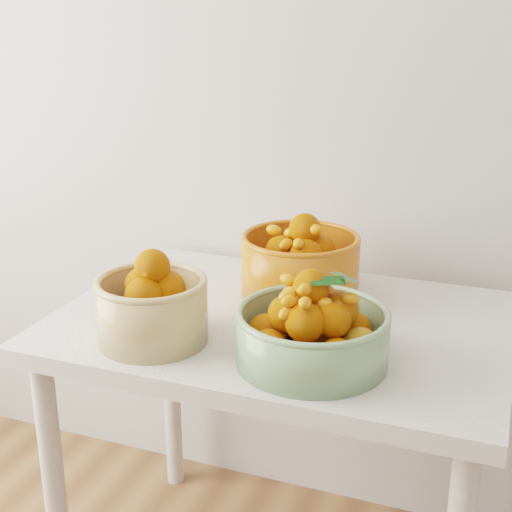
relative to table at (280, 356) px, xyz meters
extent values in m
cube|color=beige|center=(0.19, 0.40, 0.70)|extent=(4.00, 0.04, 2.70)
cube|color=silver|center=(0.00, 0.00, 0.08)|extent=(1.00, 0.70, 0.04)
cylinder|color=silver|center=(-0.44, -0.29, -0.30)|extent=(0.05, 0.05, 0.71)
cylinder|color=silver|center=(-0.44, 0.29, -0.30)|extent=(0.05, 0.05, 0.71)
cylinder|color=silver|center=(0.44, 0.29, -0.30)|extent=(0.05, 0.05, 0.71)
cylinder|color=tan|center=(-0.21, -0.20, 0.16)|extent=(0.25, 0.25, 0.13)
torus|color=tan|center=(-0.21, -0.20, 0.23)|extent=(0.25, 0.25, 0.02)
sphere|color=#D1660C|center=(-0.15, -0.20, 0.15)|extent=(0.08, 0.08, 0.08)
sphere|color=#D1660C|center=(-0.19, -0.15, 0.15)|extent=(0.07, 0.07, 0.07)
sphere|color=#CE4F00|center=(-0.26, -0.17, 0.15)|extent=(0.07, 0.07, 0.07)
sphere|color=#CE4F00|center=(-0.26, -0.24, 0.15)|extent=(0.08, 0.08, 0.08)
sphere|color=#CE4F00|center=(-0.20, -0.26, 0.15)|extent=(0.08, 0.08, 0.08)
sphere|color=#CE4F00|center=(-0.21, -0.20, 0.15)|extent=(0.08, 0.08, 0.08)
sphere|color=#CE4F00|center=(-0.19, -0.18, 0.21)|extent=(0.08, 0.08, 0.08)
sphere|color=#CE4F00|center=(-0.24, -0.18, 0.21)|extent=(0.08, 0.08, 0.08)
sphere|color=#CE4F00|center=(-0.21, -0.23, 0.21)|extent=(0.08, 0.08, 0.08)
sphere|color=#CE4F00|center=(-0.21, -0.20, 0.26)|extent=(0.07, 0.07, 0.07)
ellipsoid|color=orange|center=(-0.21, -0.22, 0.25)|extent=(0.03, 0.04, 0.03)
ellipsoid|color=orange|center=(-0.20, -0.19, 0.26)|extent=(0.05, 0.04, 0.03)
ellipsoid|color=orange|center=(-0.21, -0.20, 0.24)|extent=(0.04, 0.05, 0.04)
ellipsoid|color=orange|center=(-0.21, -0.20, 0.23)|extent=(0.04, 0.05, 0.03)
cylinder|color=#7BA372|center=(0.13, -0.18, 0.15)|extent=(0.30, 0.30, 0.10)
torus|color=#7BA372|center=(0.13, -0.18, 0.20)|extent=(0.31, 0.31, 0.01)
sphere|color=#D1660C|center=(0.22, -0.18, 0.15)|extent=(0.08, 0.08, 0.08)
sphere|color=#CE4F00|center=(0.19, -0.11, 0.15)|extent=(0.08, 0.08, 0.08)
sphere|color=#CE4F00|center=(0.13, -0.09, 0.15)|extent=(0.08, 0.08, 0.08)
sphere|color=#CE4F00|center=(0.06, -0.11, 0.15)|extent=(0.07, 0.07, 0.07)
sphere|color=#CE4F00|center=(0.03, -0.18, 0.15)|extent=(0.08, 0.08, 0.08)
sphere|color=#CE4F00|center=(0.06, -0.25, 0.15)|extent=(0.08, 0.08, 0.08)
sphere|color=#CE4F00|center=(0.12, -0.28, 0.15)|extent=(0.07, 0.07, 0.07)
sphere|color=#CE4F00|center=(0.19, -0.25, 0.15)|extent=(0.08, 0.08, 0.08)
sphere|color=#CE4F00|center=(0.13, -0.18, 0.15)|extent=(0.07, 0.07, 0.07)
sphere|color=#CE4F00|center=(0.17, -0.15, 0.20)|extent=(0.08, 0.08, 0.08)
sphere|color=#CE4F00|center=(0.13, -0.13, 0.20)|extent=(0.08, 0.08, 0.08)
sphere|color=#CE4F00|center=(0.08, -0.16, 0.20)|extent=(0.07, 0.07, 0.07)
sphere|color=#CE4F00|center=(0.08, -0.21, 0.20)|extent=(0.07, 0.07, 0.07)
sphere|color=#CE4F00|center=(0.13, -0.23, 0.20)|extent=(0.08, 0.08, 0.08)
sphere|color=#CE4F00|center=(0.17, -0.21, 0.20)|extent=(0.07, 0.07, 0.07)
sphere|color=#CE4F00|center=(0.12, -0.18, 0.25)|extent=(0.07, 0.07, 0.07)
ellipsoid|color=orange|center=(0.07, -0.16, 0.25)|extent=(0.04, 0.04, 0.03)
ellipsoid|color=orange|center=(0.10, -0.19, 0.23)|extent=(0.04, 0.04, 0.03)
ellipsoid|color=orange|center=(0.13, -0.19, 0.22)|extent=(0.04, 0.04, 0.03)
ellipsoid|color=orange|center=(0.08, -0.18, 0.24)|extent=(0.04, 0.03, 0.03)
ellipsoid|color=orange|center=(0.09, -0.12, 0.23)|extent=(0.04, 0.05, 0.04)
ellipsoid|color=orange|center=(0.15, -0.20, 0.23)|extent=(0.05, 0.05, 0.04)
ellipsoid|color=orange|center=(0.12, -0.22, 0.26)|extent=(0.03, 0.04, 0.03)
ellipsoid|color=orange|center=(0.08, -0.21, 0.24)|extent=(0.04, 0.05, 0.04)
ellipsoid|color=orange|center=(0.09, -0.24, 0.24)|extent=(0.04, 0.04, 0.03)
ellipsoid|color=orange|center=(0.11, -0.20, 0.25)|extent=(0.05, 0.04, 0.03)
ellipsoid|color=orange|center=(0.10, -0.22, 0.22)|extent=(0.04, 0.05, 0.03)
ellipsoid|color=orange|center=(0.20, -0.17, 0.24)|extent=(0.04, 0.03, 0.03)
ellipsoid|color=orange|center=(0.11, -0.19, 0.24)|extent=(0.05, 0.04, 0.04)
ellipsoid|color=orange|center=(0.09, -0.24, 0.22)|extent=(0.04, 0.05, 0.04)
ellipsoid|color=orange|center=(0.17, -0.18, 0.22)|extent=(0.04, 0.03, 0.04)
ellipsoid|color=orange|center=(0.13, -0.25, 0.25)|extent=(0.03, 0.04, 0.03)
ellipsoid|color=orange|center=(0.12, -0.15, 0.23)|extent=(0.03, 0.04, 0.03)
cylinder|color=#D35B16|center=(0.00, 0.14, 0.17)|extent=(0.29, 0.29, 0.15)
torus|color=#D35B16|center=(0.00, 0.14, 0.24)|extent=(0.30, 0.30, 0.01)
sphere|color=#D1660C|center=(0.08, 0.14, 0.15)|extent=(0.08, 0.08, 0.08)
sphere|color=#D1660C|center=(0.04, 0.22, 0.15)|extent=(0.09, 0.09, 0.09)
sphere|color=#CE4F00|center=(-0.05, 0.22, 0.15)|extent=(0.08, 0.08, 0.08)
sphere|color=#CE4F00|center=(-0.09, 0.15, 0.15)|extent=(0.09, 0.09, 0.09)
sphere|color=#CE4F00|center=(-0.04, 0.07, 0.15)|extent=(0.08, 0.08, 0.08)
sphere|color=#CE4F00|center=(0.04, 0.07, 0.15)|extent=(0.08, 0.08, 0.08)
sphere|color=#CE4F00|center=(0.00, 0.14, 0.15)|extent=(0.08, 0.08, 0.08)
sphere|color=#CE4F00|center=(0.04, 0.16, 0.21)|extent=(0.07, 0.07, 0.07)
sphere|color=#CE4F00|center=(-0.02, 0.19, 0.21)|extent=(0.07, 0.07, 0.07)
sphere|color=#CE4F00|center=(-0.04, 0.12, 0.21)|extent=(0.08, 0.08, 0.08)
sphere|color=#CE4F00|center=(0.02, 0.10, 0.21)|extent=(0.08, 0.08, 0.08)
sphere|color=#CE4F00|center=(0.01, 0.15, 0.26)|extent=(0.08, 0.08, 0.08)
ellipsoid|color=orange|center=(0.01, 0.08, 0.25)|extent=(0.04, 0.04, 0.03)
ellipsoid|color=orange|center=(0.04, 0.13, 0.27)|extent=(0.05, 0.04, 0.04)
ellipsoid|color=orange|center=(-0.07, 0.15, 0.25)|extent=(0.04, 0.03, 0.04)
ellipsoid|color=orange|center=(-0.02, 0.14, 0.25)|extent=(0.05, 0.03, 0.04)
ellipsoid|color=orange|center=(-0.01, 0.15, 0.23)|extent=(0.04, 0.04, 0.03)
ellipsoid|color=orange|center=(-0.02, 0.09, 0.24)|extent=(0.04, 0.05, 0.04)
ellipsoid|color=orange|center=(-0.01, 0.20, 0.25)|extent=(0.04, 0.04, 0.04)
ellipsoid|color=orange|center=(-0.01, 0.15, 0.23)|extent=(0.04, 0.03, 0.03)
ellipsoid|color=orange|center=(-0.01, 0.18, 0.25)|extent=(0.04, 0.05, 0.04)
camera|label=1|loc=(0.47, -1.40, 0.75)|focal=50.00mm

